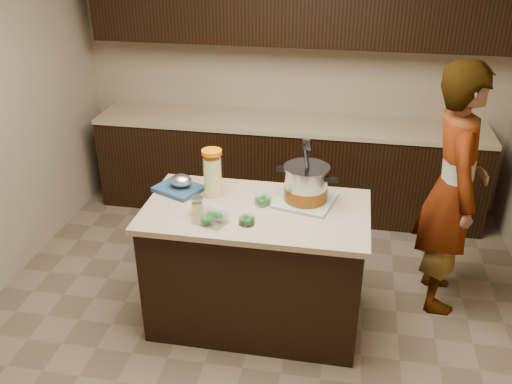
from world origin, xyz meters
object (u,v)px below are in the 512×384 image
(person, at_px, (453,190))
(lemonade_pitcher, at_px, (213,175))
(island, at_px, (256,266))
(stock_pot, at_px, (306,186))

(person, bearing_deg, lemonade_pitcher, 101.03)
(island, relative_size, stock_pot, 3.43)
(island, bearing_deg, lemonade_pitcher, 157.18)
(stock_pot, height_order, lemonade_pitcher, stock_pot)
(stock_pot, bearing_deg, person, 35.98)
(island, relative_size, lemonade_pitcher, 4.49)
(stock_pot, xyz_separation_m, lemonade_pitcher, (-0.62, -0.02, 0.03))
(lemonade_pitcher, bearing_deg, stock_pot, 1.47)
(island, xyz_separation_m, person, (1.29, 0.49, 0.45))
(island, bearing_deg, person, 20.89)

